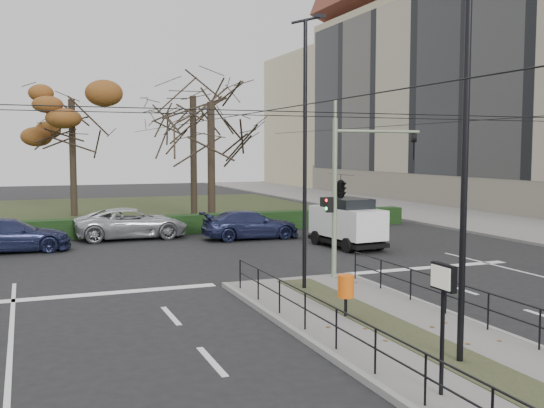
# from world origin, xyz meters

# --- Properties ---
(ground) EXTENTS (140.00, 140.00, 0.00)m
(ground) POSITION_xyz_m (0.00, 0.00, 0.00)
(ground) COLOR black
(ground) RESTS_ON ground
(median_island) EXTENTS (4.40, 15.00, 0.14)m
(median_island) POSITION_xyz_m (0.00, -2.50, 0.07)
(median_island) COLOR slate
(median_island) RESTS_ON ground
(sidewalk_east) EXTENTS (8.00, 90.00, 0.14)m
(sidewalk_east) POSITION_xyz_m (18.00, 22.00, 0.07)
(sidewalk_east) COLOR slate
(sidewalk_east) RESTS_ON ground
(park) EXTENTS (38.00, 26.00, 0.10)m
(park) POSITION_xyz_m (-6.00, 32.00, 0.05)
(park) COLOR #232E17
(park) RESTS_ON ground
(hedge) EXTENTS (38.00, 1.00, 1.00)m
(hedge) POSITION_xyz_m (-6.00, 18.60, 0.50)
(hedge) COLOR black
(hedge) RESTS_ON ground
(apartment_block) EXTENTS (13.09, 52.10, 21.64)m
(apartment_block) POSITION_xyz_m (27.97, 23.97, 10.39)
(apartment_block) COLOR tan
(apartment_block) RESTS_ON ground
(median_railing) EXTENTS (4.14, 13.24, 0.92)m
(median_railing) POSITION_xyz_m (0.00, -2.60, 0.98)
(median_railing) COLOR black
(median_railing) RESTS_ON median_island
(catenary) EXTENTS (20.00, 34.00, 6.00)m
(catenary) POSITION_xyz_m (0.00, 1.62, 3.42)
(catenary) COLOR black
(catenary) RESTS_ON ground
(traffic_light) EXTENTS (3.67, 2.08, 5.39)m
(traffic_light) POSITION_xyz_m (1.81, 4.50, 3.28)
(traffic_light) COLOR gray
(traffic_light) RESTS_ON median_island
(litter_bin) EXTENTS (0.43, 0.43, 1.10)m
(litter_bin) POSITION_xyz_m (-0.57, -0.25, 0.92)
(litter_bin) COLOR black
(litter_bin) RESTS_ON median_island
(info_panel) EXTENTS (0.13, 0.61, 2.35)m
(info_panel) POSITION_xyz_m (-1.51, -5.60, 1.99)
(info_panel) COLOR black
(info_panel) RESTS_ON median_island
(streetlamp_median_near) EXTENTS (0.77, 0.16, 9.16)m
(streetlamp_median_near) POSITION_xyz_m (-0.04, -4.26, 4.80)
(streetlamp_median_near) COLOR black
(streetlamp_median_near) RESTS_ON median_island
(streetlamp_median_far) EXTENTS (0.71, 0.14, 8.48)m
(streetlamp_median_far) POSITION_xyz_m (-0.17, 3.23, 4.45)
(streetlamp_median_far) COLOR black
(streetlamp_median_far) RESTS_ON median_island
(parked_car_third) EXTENTS (5.21, 2.20, 1.50)m
(parked_car_third) POSITION_xyz_m (-8.96, 15.24, 0.75)
(parked_car_third) COLOR #1E2447
(parked_car_third) RESTS_ON ground
(parked_car_fourth) EXTENTS (5.62, 2.62, 1.56)m
(parked_car_fourth) POSITION_xyz_m (-3.27, 17.60, 0.78)
(parked_car_fourth) COLOR #A7A9AF
(parked_car_fourth) RESTS_ON ground
(white_van) EXTENTS (2.22, 4.31, 2.27)m
(white_van) POSITION_xyz_m (5.50, 11.07, 1.19)
(white_van) COLOR silver
(white_van) RESTS_ON ground
(rust_tree) EXTENTS (7.12, 7.12, 10.13)m
(rust_tree) POSITION_xyz_m (-5.22, 29.43, 7.78)
(rust_tree) COLOR black
(rust_tree) RESTS_ON park
(bare_tree_center) EXTENTS (6.81, 6.81, 10.54)m
(bare_tree_center) POSITION_xyz_m (2.25, 26.52, 7.45)
(bare_tree_center) COLOR black
(bare_tree_center) RESTS_ON park
(bare_tree_near) EXTENTS (6.84, 6.84, 9.46)m
(bare_tree_near) POSITION_xyz_m (1.81, 20.74, 6.70)
(bare_tree_near) COLOR black
(bare_tree_near) RESTS_ON park
(parked_car_fifth) EXTENTS (4.98, 2.15, 1.43)m
(parked_car_fifth) POSITION_xyz_m (2.30, 15.34, 0.71)
(parked_car_fifth) COLOR #1E2447
(parked_car_fifth) RESTS_ON ground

